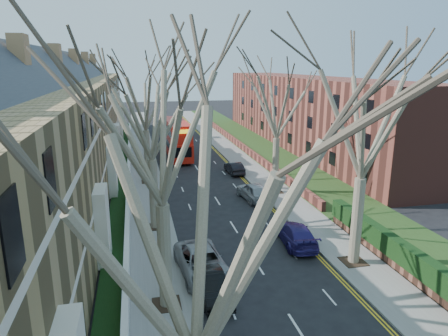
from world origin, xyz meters
TOP-DOWN VIEW (x-y plane):
  - pavement_left at (-6.00, 39.00)m, footprint 3.00×102.00m
  - pavement_right at (6.00, 39.00)m, footprint 3.00×102.00m
  - terrace_left at (-13.65, 31.00)m, footprint 9.70×78.00m
  - flats_right at (17.46, 43.00)m, footprint 13.97×54.00m
  - front_wall_left at (-7.65, 31.00)m, footprint 0.30×78.00m
  - grass_verge_right at (10.50, 39.00)m, footprint 6.00×102.00m
  - tree_left_near at (-5.70, -4.00)m, footprint 9.80×9.80m
  - tree_left_mid at (-5.70, 6.00)m, footprint 10.50×10.50m
  - tree_left_far at (-5.70, 16.00)m, footprint 10.15×10.15m
  - tree_left_dist at (-5.70, 28.00)m, footprint 10.50×10.50m
  - tree_right_mid at (5.70, 8.00)m, footprint 10.50×10.50m
  - tree_right_far at (5.70, 22.00)m, footprint 10.15×10.15m
  - double_decker_bus at (-1.56, 39.05)m, footprint 3.01×11.06m
  - car_left_mid at (-3.36, 6.35)m, footprint 1.69×4.13m
  - car_left_far at (-3.44, 8.70)m, footprint 2.95×5.63m
  - car_right_near at (3.36, 11.34)m, footprint 2.36×4.97m
  - car_right_mid at (3.23, 20.57)m, footprint 2.50×4.91m
  - car_right_far at (3.68, 29.49)m, footprint 1.56×4.00m

SIDE VIEW (x-z plane):
  - pavement_left at x=-6.00m, z-range 0.00..0.12m
  - pavement_right at x=6.00m, z-range 0.00..0.12m
  - grass_verge_right at x=10.50m, z-range 0.12..0.18m
  - front_wall_left at x=-7.65m, z-range 0.12..1.12m
  - car_right_far at x=3.68m, z-range 0.00..1.30m
  - car_left_mid at x=-3.36m, z-range 0.00..1.33m
  - car_right_near at x=3.36m, z-range 0.00..1.40m
  - car_left_far at x=-3.44m, z-range 0.00..1.51m
  - car_right_mid at x=3.23m, z-range 0.00..1.60m
  - double_decker_bus at x=-1.56m, z-range -0.04..4.56m
  - flats_right at x=17.46m, z-range -0.02..9.98m
  - terrace_left at x=-13.65m, z-range -1.27..12.33m
  - tree_left_near at x=-5.70m, z-range 2.06..15.79m
  - tree_left_far at x=-5.70m, z-range 2.13..16.35m
  - tree_right_far at x=5.70m, z-range 2.13..16.35m
  - tree_left_mid at x=-5.70m, z-range 2.20..16.91m
  - tree_right_mid at x=5.70m, z-range 2.20..16.91m
  - tree_left_dist at x=-5.70m, z-range 2.20..16.91m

